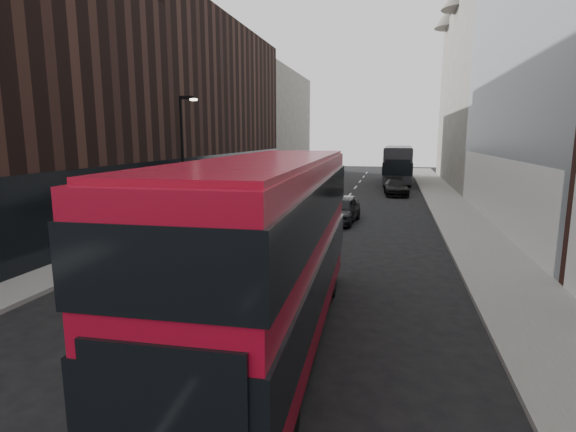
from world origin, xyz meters
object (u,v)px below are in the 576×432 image
Objects in this scene: street_lamp at (184,149)px; car_a at (341,210)px; car_c at (396,187)px; grey_bus at (398,164)px; red_bus at (270,243)px; car_b at (341,207)px.

street_lamp is 1.60× the size of car_a.
street_lamp is at bearing -133.98° from car_c.
grey_bus is 23.75m from car_a.
street_lamp is at bearing 120.48° from red_bus.
street_lamp is at bearing -164.74° from car_a.
car_c is at bearing 82.05° from red_bus.
grey_bus is at bearing 87.42° from car_a.
street_lamp is at bearing -115.15° from grey_bus.
car_c is (3.29, 11.67, 0.03)m from car_b.
street_lamp reaches higher than car_c.
red_bus is 15.78m from car_a.
car_b is at bearing 88.89° from red_bus.
car_c is (3.11, 13.38, -0.07)m from car_a.
street_lamp is 1.51× the size of car_c.
street_lamp is 16.86m from red_bus.
red_bus is 29.28m from car_c.
car_c is (12.02, 14.93, -3.51)m from street_lamp.
street_lamp is 0.58× the size of grey_bus.
street_lamp reaches higher than grey_bus.
red_bus is 39.31m from grey_bus.
grey_bus reaches higher than car_a.
red_bus is at bearing -101.04° from car_c.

